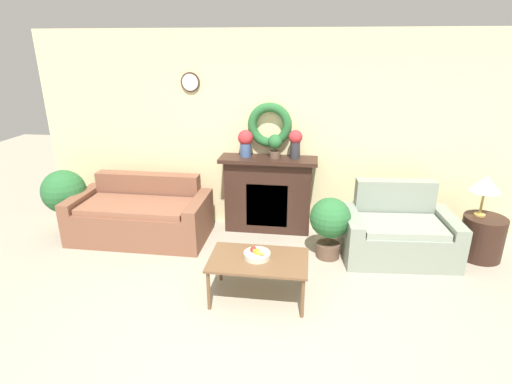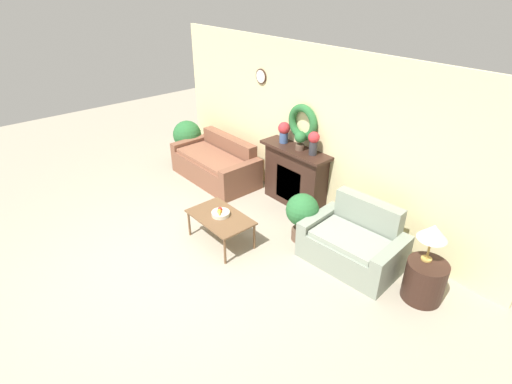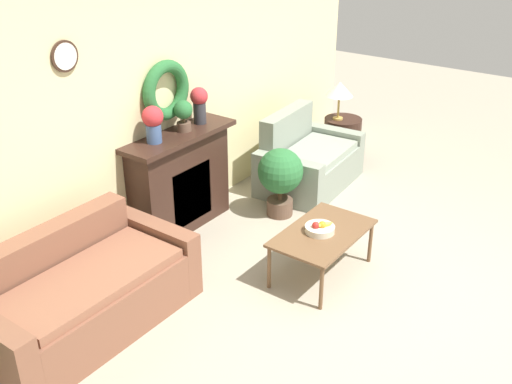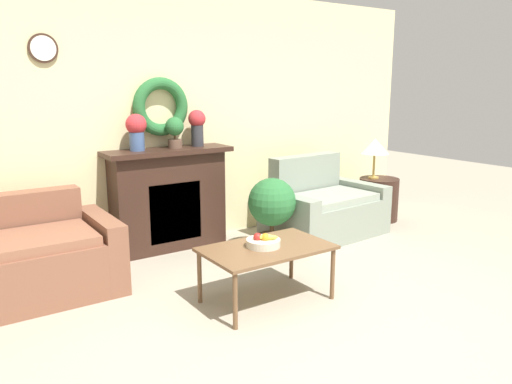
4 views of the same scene
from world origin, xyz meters
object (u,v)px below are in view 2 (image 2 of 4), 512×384
object	(u,v)px
table_lamp	(433,232)
vase_on_mantel_right	(314,141)
loveseat_right	(354,243)
potted_plant_floor_by_loveseat	(302,213)
fireplace	(295,176)
side_table_by_loveseat	(424,281)
potted_plant_floor_by_couch	(187,136)
coffee_table	(220,219)
vase_on_mantel_left	(284,131)
potted_plant_on_mantel	(300,139)
couch_left	(216,164)
fruit_bowl	(220,213)

from	to	relation	value
table_lamp	vase_on_mantel_right	size ratio (longest dim) A/B	1.33
loveseat_right	table_lamp	xyz separation A→B (m)	(0.96, 0.13, 0.64)
potted_plant_floor_by_loveseat	fireplace	bearing A→B (deg)	140.27
side_table_by_loveseat	potted_plant_floor_by_couch	distance (m)	5.52
coffee_table	vase_on_mantel_left	distance (m)	1.91
side_table_by_loveseat	potted_plant_floor_by_couch	bearing A→B (deg)	179.58
side_table_by_loveseat	coffee_table	bearing A→B (deg)	-155.05
vase_on_mantel_left	potted_plant_on_mantel	size ratio (longest dim) A/B	1.14
couch_left	loveseat_right	size ratio (longest dim) A/B	1.30
fireplace	potted_plant_floor_by_couch	xyz separation A→B (m)	(-2.81, -0.40, 0.01)
couch_left	fruit_bowl	xyz separation A→B (m)	(1.75, -1.17, 0.19)
fireplace	vase_on_mantel_right	xyz separation A→B (m)	(0.35, 0.01, 0.75)
fireplace	vase_on_mantel_left	bearing A→B (deg)	178.99
side_table_by_loveseat	vase_on_mantel_left	xyz separation A→B (m)	(-3.01, 0.45, 1.00)
potted_plant_on_mantel	potted_plant_floor_by_couch	distance (m)	3.01
loveseat_right	potted_plant_on_mantel	bearing A→B (deg)	157.71
side_table_by_loveseat	table_lamp	size ratio (longest dim) A/B	1.06
vase_on_mantel_left	coffee_table	bearing A→B (deg)	-76.53
loveseat_right	coffee_table	xyz separation A→B (m)	(-1.59, -1.13, 0.11)
potted_plant_floor_by_loveseat	side_table_by_loveseat	bearing A→B (deg)	7.63
coffee_table	table_lamp	bearing A→B (deg)	26.39
fruit_bowl	vase_on_mantel_left	bearing A→B (deg)	102.99
vase_on_mantel_left	potted_plant_floor_by_loveseat	bearing A→B (deg)	-31.32
vase_on_mantel_left	fruit_bowl	bearing A→B (deg)	-77.01
vase_on_mantel_right	potted_plant_on_mantel	world-z (taller)	vase_on_mantel_right
couch_left	coffee_table	bearing A→B (deg)	-33.97
side_table_by_loveseat	potted_plant_on_mantel	world-z (taller)	potted_plant_on_mantel
vase_on_mantel_left	potted_plant_floor_by_couch	xyz separation A→B (m)	(-2.50, -0.41, -0.72)
table_lamp	vase_on_mantel_right	distance (m)	2.34
side_table_by_loveseat	vase_on_mantel_right	xyz separation A→B (m)	(-2.35, 0.45, 1.02)
side_table_by_loveseat	vase_on_mantel_right	world-z (taller)	vase_on_mantel_right
side_table_by_loveseat	potted_plant_floor_by_couch	xyz separation A→B (m)	(-5.51, 0.04, 0.28)
side_table_by_loveseat	potted_plant_floor_by_loveseat	distance (m)	1.90
couch_left	vase_on_mantel_left	bearing A→B (deg)	18.88
fruit_bowl	potted_plant_floor_by_couch	distance (m)	3.13
fireplace	couch_left	bearing A→B (deg)	-164.66
side_table_by_loveseat	vase_on_mantel_left	world-z (taller)	vase_on_mantel_left
vase_on_mantel_right	coffee_table	bearing A→B (deg)	-99.21
fruit_bowl	vase_on_mantel_right	size ratio (longest dim) A/B	0.71
vase_on_mantel_left	vase_on_mantel_right	xyz separation A→B (m)	(0.67, 0.00, 0.01)
couch_left	fruit_bowl	world-z (taller)	couch_left
vase_on_mantel_left	potted_plant_on_mantel	bearing A→B (deg)	-2.86
loveseat_right	table_lamp	world-z (taller)	table_lamp
fireplace	couch_left	size ratio (longest dim) A/B	0.73
fireplace	side_table_by_loveseat	size ratio (longest dim) A/B	2.45
potted_plant_on_mantel	side_table_by_loveseat	bearing A→B (deg)	-9.29
potted_plant_floor_by_couch	vase_on_mantel_right	bearing A→B (deg)	7.33
fruit_bowl	vase_on_mantel_left	world-z (taller)	vase_on_mantel_left
vase_on_mantel_left	vase_on_mantel_right	size ratio (longest dim) A/B	0.95
vase_on_mantel_left	potted_plant_on_mantel	xyz separation A→B (m)	(0.40, -0.02, -0.02)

